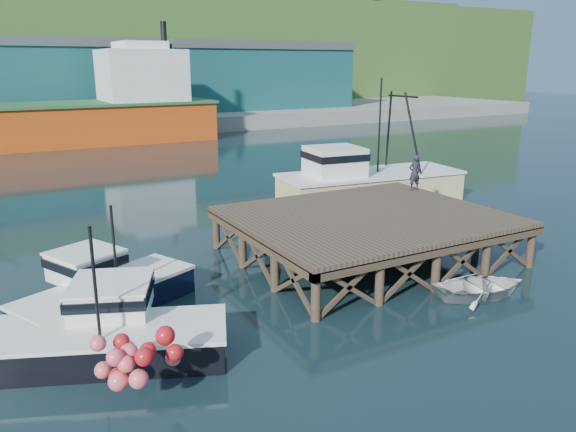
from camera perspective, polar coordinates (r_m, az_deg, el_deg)
ground at (r=24.41m, az=-2.64°, el=-6.26°), size 300.00×300.00×0.00m
wharf at (r=26.42m, az=8.23°, el=-0.28°), size 12.00×10.00×2.62m
far_quay at (r=91.28m, az=-22.91°, el=9.08°), size 160.00×40.00×2.00m
warehouse_mid at (r=86.00m, az=-22.89°, el=12.46°), size 28.00×16.00×9.00m
warehouse_right at (r=94.33m, az=-4.02°, el=13.73°), size 30.00×16.00×9.00m
hillside at (r=120.81m, az=-25.16°, el=14.84°), size 220.00×50.00×22.00m
boat_navy at (r=22.17m, az=-18.39°, el=-7.00°), size 7.10×5.07×4.19m
boat_black at (r=18.82m, az=-17.81°, el=-11.04°), size 7.86×6.54×4.56m
trawler at (r=37.01m, az=8.07°, el=3.76°), size 12.47×5.62×8.08m
dinghy at (r=23.66m, az=19.02°, el=-6.81°), size 4.35×3.54×0.79m
dockworker at (r=31.85m, az=12.74°, el=4.33°), size 0.76×0.54×1.98m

